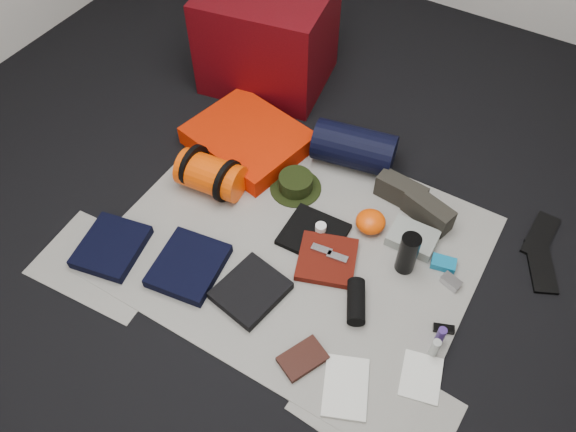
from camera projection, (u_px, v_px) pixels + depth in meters
The scene contains 37 objects.
floor at pixel (296, 245), 2.62m from camera, with size 4.50×4.50×0.02m, color black.
newspaper_mat at pixel (296, 244), 2.61m from camera, with size 1.60×1.30×0.01m, color #B1AEA3.
newspaper_sheet_front_left at pixel (102, 264), 2.54m from camera, with size 0.58×0.40×0.00m, color #B1AEA3.
newspaper_sheet_front_right at pixel (376, 407), 2.14m from camera, with size 0.58×0.40×0.00m, color #B1AEA3.
red_cabinet at pixel (267, 38), 3.14m from camera, with size 0.67×0.56×0.56m, color #52060B.
sleeping_pad at pixel (248, 138), 2.96m from camera, with size 0.58×0.47×0.10m, color red.
stuff_sack at pixel (211, 175), 2.75m from camera, with size 0.19×0.19×0.32m, color #FE4A04.
sack_strap_left at pixel (194, 165), 2.77m from camera, with size 0.22×0.22×0.03m, color black.
sack_strap_right at pixel (227, 181), 2.70m from camera, with size 0.22×0.22×0.03m, color black.
navy_duffel at pixel (354, 147), 2.84m from camera, with size 0.21×0.21×0.41m, color black.
boonie_brim at pixel (296, 188), 2.81m from camera, with size 0.26×0.26×0.01m, color black.
boonie_crown at pixel (296, 182), 2.78m from camera, with size 0.17×0.17×0.07m, color black.
hiking_boot_left at pixel (401, 191), 2.72m from camera, with size 0.25×0.09×0.12m, color #2C2922.
hiking_boot_right at pixel (428, 211), 2.65m from camera, with size 0.25×0.09×0.12m, color #2C2922.
flip_flop_left at pixel (541, 266), 2.53m from camera, with size 0.10×0.28×0.02m, color black.
flip_flop_right at pixel (541, 235), 2.64m from camera, with size 0.10×0.28×0.02m, color black.
trousers_navy_a at pixel (112, 247), 2.57m from camera, with size 0.27×0.31×0.05m, color black.
trousers_navy_b at pixel (189, 266), 2.50m from camera, with size 0.28×0.32×0.05m, color black.
trousers_charcoal at pixel (251, 291), 2.43m from camera, with size 0.25×0.29×0.04m, color black.
black_tshirt at pixel (314, 234), 2.62m from camera, with size 0.28×0.26×0.03m, color black.
red_shirt at pixel (327, 259), 2.53m from camera, with size 0.26×0.26×0.03m, color #561109.
orange_stuff_sack at pixel (371, 222), 2.63m from camera, with size 0.14×0.14×0.09m, color #FE4A04.
first_aid_pouch at pixel (413, 238), 2.59m from camera, with size 0.22×0.16×0.05m, color gray.
water_bottle at pixel (408, 253), 2.44m from camera, with size 0.09×0.09×0.22m, color black.
speaker at pixel (356, 301), 2.38m from camera, with size 0.08×0.08×0.20m, color black.
compact_camera at pixel (451, 282), 2.46m from camera, with size 0.09×0.05×0.04m, color #B7B6BC.
cyan_case at pixel (443, 263), 2.52m from camera, with size 0.11×0.07×0.03m, color #10709D.
toiletry_purple at pixel (440, 336), 2.26m from camera, with size 0.04×0.04×0.11m, color #3B2270.
toiletry_clear at pixel (435, 348), 2.23m from camera, with size 0.04×0.04×0.10m, color #A0A4A0.
paperback_book at pixel (303, 358), 2.25m from camera, with size 0.12×0.18×0.03m, color black.
map_booklet at pixel (346, 387), 2.18m from camera, with size 0.17×0.25×0.01m, color white.
map_printout at pixel (421, 377), 2.21m from camera, with size 0.15×0.20×0.01m, color white.
sunglasses at pixel (444, 329), 2.33m from camera, with size 0.09×0.03×0.02m, color black.
key_cluster at pixel (98, 253), 2.57m from camera, with size 0.07×0.07×0.01m, color #B7B6BC.
tape_roll at pixel (321, 228), 2.61m from camera, with size 0.05×0.05×0.04m, color white.
energy_bar_a at pixel (322, 250), 2.54m from camera, with size 0.10×0.04×0.01m, color #B7B6BC.
energy_bar_b at pixel (337, 257), 2.51m from camera, with size 0.10×0.04×0.01m, color #B7B6BC.
Camera 1 is at (0.74, -1.31, 2.14)m, focal length 35.00 mm.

